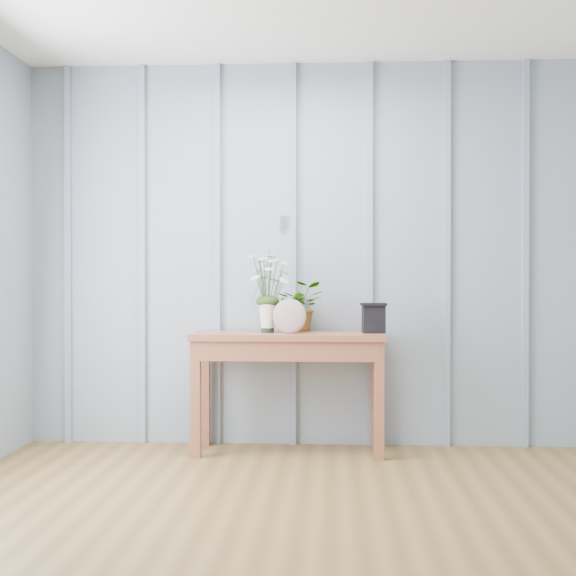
# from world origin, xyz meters

# --- Properties ---
(ground) EXTENTS (4.50, 4.50, 0.00)m
(ground) POSITION_xyz_m (0.00, 0.00, 0.00)
(ground) COLOR brown
(ground) RESTS_ON ground
(room_shell) EXTENTS (4.00, 4.50, 2.50)m
(room_shell) POSITION_xyz_m (-0.00, 0.92, 1.99)
(room_shell) COLOR #919FAF
(room_shell) RESTS_ON ground
(sideboard) EXTENTS (1.20, 0.45, 0.75)m
(sideboard) POSITION_xyz_m (-0.27, 1.99, 0.64)
(sideboard) COLOR brown
(sideboard) RESTS_ON ground
(daisy_vase) EXTENTS (0.36, 0.27, 0.51)m
(daisy_vase) POSITION_xyz_m (-0.40, 1.99, 1.07)
(daisy_vase) COLOR black
(daisy_vase) RESTS_ON sideboard
(spider_plant) EXTENTS (0.30, 0.26, 0.32)m
(spider_plant) POSITION_xyz_m (-0.19, 2.14, 0.91)
(spider_plant) COLOR #213C14
(spider_plant) RESTS_ON sideboard
(felt_disc_vessel) EXTENTS (0.22, 0.10, 0.21)m
(felt_disc_vessel) POSITION_xyz_m (-0.26, 1.92, 0.86)
(felt_disc_vessel) COLOR #80435F
(felt_disc_vessel) RESTS_ON sideboard
(carved_box) EXTENTS (0.16, 0.13, 0.19)m
(carved_box) POSITION_xyz_m (0.26, 1.99, 0.85)
(carved_box) COLOR black
(carved_box) RESTS_ON sideboard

